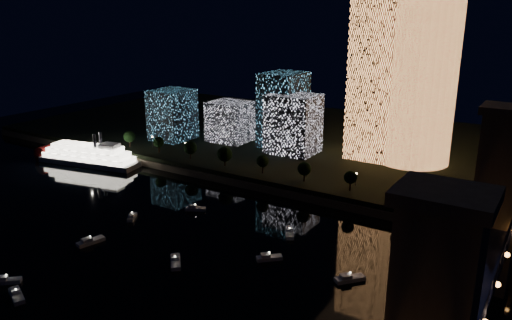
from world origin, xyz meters
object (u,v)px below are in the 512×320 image
Objects in this scene: tower_cylindrical at (421,66)px; truss_bridge at (455,319)px; tower_rectangular at (379,80)px; riverboat at (84,155)px.

truss_bridge is (45.65, -136.92, -32.53)m from tower_cylindrical.
tower_rectangular is 151.15m from truss_bridge.
tower_rectangular is 145.73m from riverboat.
tower_rectangular is 0.27× the size of truss_bridge.
riverboat is at bearing -151.98° from tower_cylindrical.
riverboat is at bearing 161.14° from truss_bridge.
riverboat is (-121.19, -71.87, -37.20)m from tower_rectangular.
tower_rectangular is 1.28× the size of riverboat.
truss_bridge reaches higher than riverboat.
riverboat is (-138.87, -73.89, -44.47)m from tower_cylindrical.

